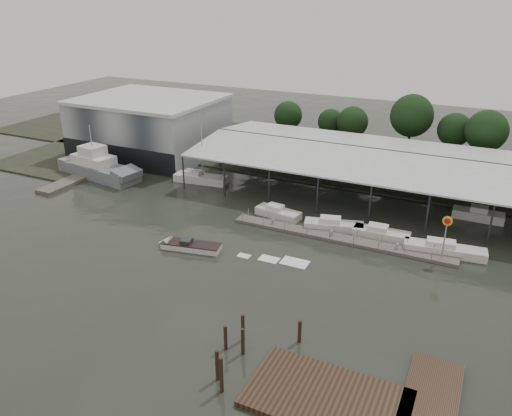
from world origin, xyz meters
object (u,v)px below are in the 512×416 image
at_px(grey_trawler, 99,168).
at_px(white_sailboat, 200,178).
at_px(speedboat_underway, 186,245).
at_px(shell_fuel_sign, 446,230).

distance_m(grey_trawler, white_sailboat, 17.12).
relative_size(grey_trawler, speedboat_underway, 0.88).
height_order(white_sailboat, speedboat_underway, white_sailboat).
bearing_deg(white_sailboat, shell_fuel_sign, -22.13).
xyz_separation_m(grey_trawler, white_sailboat, (16.31, 5.12, -0.94)).
relative_size(grey_trawler, white_sailboat, 1.40).
distance_m(shell_fuel_sign, speedboat_underway, 29.82).
height_order(shell_fuel_sign, white_sailboat, white_sailboat).
bearing_deg(white_sailboat, speedboat_underway, -69.92).
distance_m(white_sailboat, speedboat_underway, 22.77).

